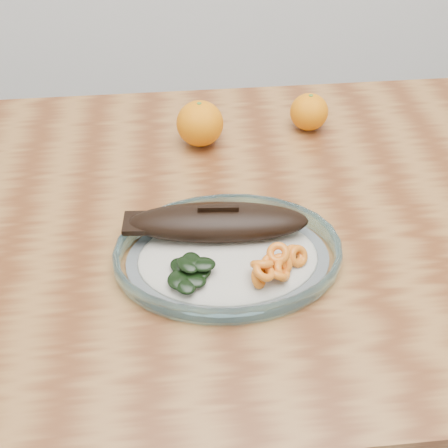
% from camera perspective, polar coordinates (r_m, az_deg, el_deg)
% --- Properties ---
extents(ground, '(3.00, 3.00, 0.00)m').
position_cam_1_polar(ground, '(1.51, 3.72, -20.54)').
color(ground, slate).
rests_on(ground, ground).
extents(dining_table, '(1.20, 0.80, 0.75)m').
position_cam_1_polar(dining_table, '(0.98, 5.39, -2.94)').
color(dining_table, brown).
rests_on(dining_table, ground).
extents(plated_meal, '(0.60, 0.59, 0.08)m').
position_cam_1_polar(plated_meal, '(0.81, 0.35, -2.79)').
color(plated_meal, white).
rests_on(plated_meal, dining_table).
extents(orange_left, '(0.09, 0.09, 0.09)m').
position_cam_1_polar(orange_left, '(1.03, -2.46, 10.17)').
color(orange_left, orange).
rests_on(orange_left, dining_table).
extents(orange_right, '(0.07, 0.07, 0.07)m').
position_cam_1_polar(orange_right, '(1.09, 8.63, 11.19)').
color(orange_right, orange).
rests_on(orange_right, dining_table).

